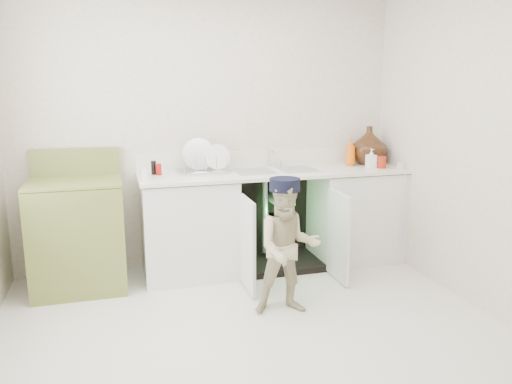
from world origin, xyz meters
TOP-DOWN VIEW (x-y plane):
  - ground at (0.00, 0.00)m, footprint 3.50×3.50m
  - room_shell at (0.00, 0.00)m, footprint 6.00×5.50m
  - counter_run at (0.59, 1.21)m, footprint 2.44×1.02m
  - avocado_stove at (-1.17, 1.18)m, footprint 0.73×0.65m
  - repair_worker at (0.33, 0.25)m, footprint 0.55×0.84m

SIDE VIEW (x-z plane):
  - ground at x=0.00m, z-range 0.00..0.00m
  - avocado_stove at x=-1.17m, z-range -0.10..1.04m
  - counter_run at x=0.59m, z-range -0.15..1.12m
  - repair_worker at x=0.33m, z-range 0.00..1.01m
  - room_shell at x=0.00m, z-range 0.62..1.88m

